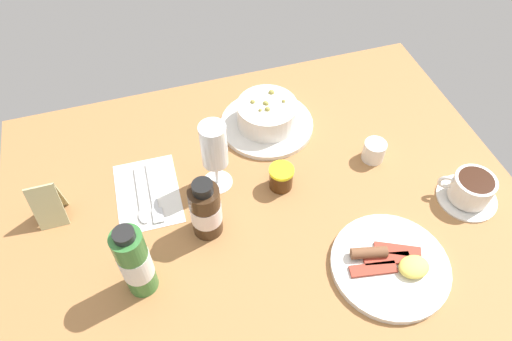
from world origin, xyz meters
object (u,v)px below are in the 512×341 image
cutlery_setting (148,194)px  sauce_bottle_green (135,262)px  porridge_bowl (267,116)px  jam_jar (281,177)px  sauce_bottle_brown (206,210)px  coffee_cup (471,189)px  creamer_jug (374,151)px  breakfast_plate (391,265)px  wine_glass (214,148)px  menu_card (47,202)px

cutlery_setting → sauce_bottle_green: 22.72cm
porridge_bowl → jam_jar: 18.61cm
cutlery_setting → sauce_bottle_brown: bearing=131.0°
coffee_cup → creamer_jug: (14.39, -16.41, -0.62)cm
porridge_bowl → creamer_jug: 26.36cm
coffee_cup → sauce_bottle_green: size_ratio=0.69×
breakfast_plate → sauce_bottle_green: bearing=-12.8°
sauce_bottle_green → cutlery_setting: bearing=-100.7°
creamer_jug → sauce_bottle_brown: bearing=10.5°
coffee_cup → sauce_bottle_brown: (55.04, -8.89, 3.52)cm
jam_jar → sauce_bottle_brown: size_ratio=0.38×
creamer_jug → sauce_bottle_green: sauce_bottle_green is taller
porridge_bowl → sauce_bottle_brown: sauce_bottle_brown is taller
creamer_jug → sauce_bottle_brown: size_ratio=0.41×
jam_jar → breakfast_plate: jam_jar is taller
wine_glass → menu_card: bearing=-1.8°
creamer_jug → cutlery_setting: bearing=-5.2°
menu_card → porridge_bowl: bearing=-166.2°
creamer_jug → wine_glass: bearing=-5.7°
coffee_cup → wine_glass: wine_glass is taller
coffee_cup → creamer_jug: size_ratio=2.09×
wine_glass → menu_card: (34.80, -1.07, -6.12)cm
wine_glass → breakfast_plate: (-26.90, 30.10, -10.36)cm
porridge_bowl → sauce_bottle_brown: size_ratio=1.52×
jam_jar → breakfast_plate: bearing=118.7°
porridge_bowl → menu_card: menu_card is taller
coffee_cup → sauce_bottle_green: sauce_bottle_green is taller
coffee_cup → jam_jar: coffee_cup is taller
sauce_bottle_green → menu_card: size_ratio=1.76×
creamer_jug → menu_card: (70.70, -4.65, 2.67)cm
creamer_jug → coffee_cup: bearing=131.3°
cutlery_setting → breakfast_plate: size_ratio=0.85×
creamer_jug → menu_card: menu_card is taller
porridge_bowl → creamer_jug: size_ratio=3.69×
porridge_bowl → wine_glass: bearing=40.4°
creamer_jug → sauce_bottle_brown: 41.54cm
cutlery_setting → coffee_cup: coffee_cup is taller
porridge_bowl → menu_card: 52.13cm
jam_jar → sauce_bottle_green: sauce_bottle_green is taller
wine_glass → jam_jar: 16.38cm
coffee_cup → breakfast_plate: 25.58cm
menu_card → sauce_bottle_brown: bearing=158.0°
jam_jar → menu_card: size_ratio=0.53×
creamer_jug → menu_card: 70.90cm
coffee_cup → sauce_bottle_green: (69.58, -0.35, 5.48)cm
coffee_cup → sauce_bottle_brown: bearing=-9.2°
porridge_bowl → sauce_bottle_brown: bearing=50.1°
creamer_jug → sauce_bottle_green: bearing=16.2°
cutlery_setting → coffee_cup: size_ratio=1.53×
jam_jar → menu_card: 48.34cm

